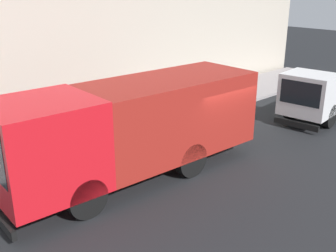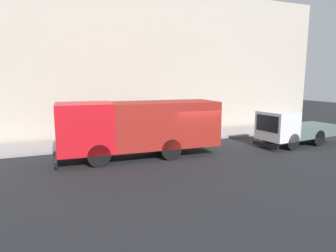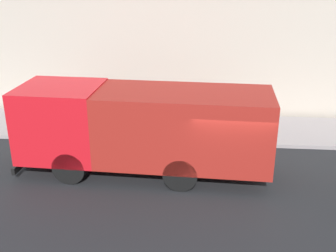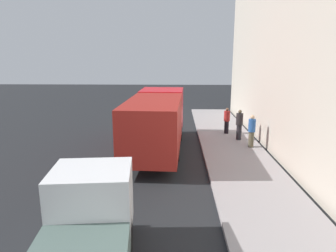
% 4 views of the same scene
% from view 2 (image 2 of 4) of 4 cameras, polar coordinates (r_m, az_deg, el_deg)
% --- Properties ---
extents(ground, '(80.00, 80.00, 0.00)m').
position_cam_2_polar(ground, '(16.35, 4.95, -5.55)').
color(ground, black).
extents(sidewalk, '(3.29, 30.00, 0.15)m').
position_cam_2_polar(sidewalk, '(20.46, -0.99, -2.29)').
color(sidewalk, '#9A9394').
rests_on(sidewalk, ground).
extents(building_facade, '(0.50, 30.00, 10.71)m').
position_cam_2_polar(building_facade, '(22.09, -3.10, 12.32)').
color(building_facade, beige).
rests_on(building_facade, ground).
extents(large_utility_truck, '(2.86, 8.61, 2.99)m').
position_cam_2_polar(large_utility_truck, '(15.47, -5.66, 0.12)').
color(large_utility_truck, red).
rests_on(large_utility_truck, ground).
extents(small_flatbed_truck, '(2.54, 5.75, 2.22)m').
position_cam_2_polar(small_flatbed_truck, '(19.78, 23.10, -0.52)').
color(small_flatbed_truck, white).
rests_on(small_flatbed_truck, ground).
extents(pedestrian_walking, '(0.45, 0.45, 1.77)m').
position_cam_2_polar(pedestrian_walking, '(19.72, -14.92, -0.07)').
color(pedestrian_walking, '#242328').
rests_on(pedestrian_walking, sidewalk).
extents(pedestrian_standing, '(0.47, 0.47, 1.76)m').
position_cam_2_polar(pedestrian_standing, '(20.31, -10.93, 0.33)').
color(pedestrian_standing, brown).
rests_on(pedestrian_standing, sidewalk).
extents(pedestrian_third, '(0.40, 0.40, 1.64)m').
position_cam_2_polar(pedestrian_third, '(19.12, -18.98, -0.76)').
color(pedestrian_third, black).
rests_on(pedestrian_third, sidewalk).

